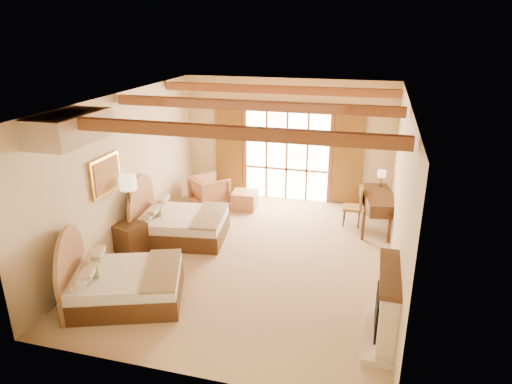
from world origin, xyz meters
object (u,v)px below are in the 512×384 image
(armchair, at_px, (209,191))
(desk, at_px, (377,210))
(nightstand, at_px, (130,239))
(bed_far, at_px, (176,222))
(bed_near, at_px, (118,281))

(armchair, xyz_separation_m, desk, (4.25, -0.35, 0.06))
(nightstand, bearing_deg, bed_far, 74.95)
(bed_far, distance_m, nightstand, 1.11)
(bed_near, relative_size, bed_far, 1.10)
(bed_near, height_order, desk, bed_near)
(bed_near, height_order, armchair, bed_near)
(armchair, relative_size, desk, 0.52)
(bed_far, relative_size, desk, 1.26)
(nightstand, relative_size, desk, 0.39)
(bed_near, xyz_separation_m, desk, (4.21, 4.19, 0.08))
(bed_far, height_order, armchair, bed_far)
(nightstand, height_order, armchair, armchair)
(bed_near, height_order, bed_far, bed_far)
(bed_far, xyz_separation_m, nightstand, (-0.60, -0.93, -0.05))
(desk, bearing_deg, bed_near, -146.85)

